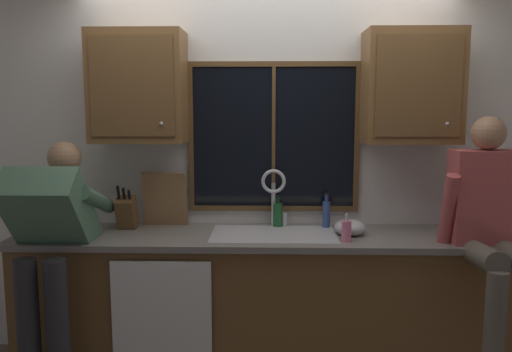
{
  "coord_description": "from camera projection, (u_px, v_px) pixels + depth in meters",
  "views": [
    {
      "loc": [
        0.01,
        -3.54,
        1.74
      ],
      "look_at": [
        -0.07,
        -0.3,
        1.3
      ],
      "focal_mm": 36.18,
      "sensor_mm": 36.0,
      "label": 1
    }
  ],
  "objects": [
    {
      "name": "soap_dispenser",
      "position": [
        346.0,
        230.0,
        3.14
      ],
      "size": [
        0.06,
        0.07,
        0.17
      ],
      "color": "pink",
      "rests_on": "countertop"
    },
    {
      "name": "upper_cabinet_left",
      "position": [
        138.0,
        87.0,
        3.34
      ],
      "size": [
        0.6,
        0.36,
        0.72
      ],
      "color": "brown"
    },
    {
      "name": "window_frame_left",
      "position": [
        191.0,
        137.0,
        3.53
      ],
      "size": [
        0.03,
        0.02,
        0.95
      ],
      "primitive_type": "cube",
      "color": "brown"
    },
    {
      "name": "window_frame_bottom",
      "position": [
        273.0,
        208.0,
        3.58
      ],
      "size": [
        1.17,
        0.02,
        0.04
      ],
      "primitive_type": "cube",
      "color": "brown"
    },
    {
      "name": "mixing_bowl",
      "position": [
        350.0,
        227.0,
        3.3
      ],
      "size": [
        0.2,
        0.2,
        0.1
      ],
      "primitive_type": "ellipsoid",
      "color": "#B7B7BC",
      "rests_on": "countertop"
    },
    {
      "name": "upper_cabinet_right",
      "position": [
        411.0,
        87.0,
        3.3
      ],
      "size": [
        0.6,
        0.36,
        0.72
      ],
      "color": "brown"
    },
    {
      "name": "lower_cabinet_run",
      "position": [
        267.0,
        305.0,
        3.39
      ],
      "size": [
        3.19,
        0.58,
        0.88
      ],
      "primitive_type": "cube",
      "color": "brown",
      "rests_on": "floor"
    },
    {
      "name": "sink",
      "position": [
        273.0,
        249.0,
        3.33
      ],
      "size": [
        0.8,
        0.46,
        0.21
      ],
      "color": "#B7B7BC",
      "rests_on": "lower_cabinet_run"
    },
    {
      "name": "bottle_tall_clear",
      "position": [
        326.0,
        213.0,
        3.49
      ],
      "size": [
        0.05,
        0.05,
        0.23
      ],
      "color": "#334C8C",
      "rests_on": "countertop"
    },
    {
      "name": "window_frame_right",
      "position": [
        357.0,
        138.0,
        3.5
      ],
      "size": [
        0.03,
        0.02,
        0.95
      ],
      "primitive_type": "cube",
      "color": "brown"
    },
    {
      "name": "person_standing",
      "position": [
        51.0,
        241.0,
        3.06
      ],
      "size": [
        0.53,
        0.71,
        1.52
      ],
      "color": "#262628",
      "rests_on": "floor"
    },
    {
      "name": "person_sitting_on_counter",
      "position": [
        491.0,
        216.0,
        2.99
      ],
      "size": [
        0.54,
        0.6,
        1.26
      ],
      "color": "#595147",
      "rests_on": "countertop"
    },
    {
      "name": "dishwasher_front",
      "position": [
        162.0,
        321.0,
        3.09
      ],
      "size": [
        0.6,
        0.02,
        0.74
      ],
      "primitive_type": "cube",
      "color": "white"
    },
    {
      "name": "window_glass",
      "position": [
        274.0,
        137.0,
        3.53
      ],
      "size": [
        1.1,
        0.02,
        0.95
      ],
      "primitive_type": "cube",
      "color": "black"
    },
    {
      "name": "countertop",
      "position": [
        268.0,
        237.0,
        3.31
      ],
      "size": [
        3.25,
        0.62,
        0.04
      ],
      "primitive_type": "cube",
      "color": "slate",
      "rests_on": "lower_cabinet_run"
    },
    {
      "name": "window_frame_top",
      "position": [
        274.0,
        64.0,
        3.45
      ],
      "size": [
        1.17,
        0.02,
        0.04
      ],
      "primitive_type": "cube",
      "color": "brown"
    },
    {
      "name": "bottle_green_glass",
      "position": [
        277.0,
        214.0,
        3.52
      ],
      "size": [
        0.07,
        0.07,
        0.21
      ],
      "color": "#1E592D",
      "rests_on": "countertop"
    },
    {
      "name": "window_mullion_center",
      "position": [
        274.0,
        138.0,
        3.51
      ],
      "size": [
        0.02,
        0.02,
        0.95
      ],
      "primitive_type": "cube",
      "color": "brown"
    },
    {
      "name": "cutting_board",
      "position": [
        165.0,
        199.0,
        3.52
      ],
      "size": [
        0.3,
        0.1,
        0.38
      ],
      "primitive_type": "cube",
      "rotation": [
        0.21,
        0.0,
        0.0
      ],
      "color": "#997047",
      "rests_on": "countertop"
    },
    {
      "name": "faucet",
      "position": [
        275.0,
        191.0,
        3.46
      ],
      "size": [
        0.18,
        0.09,
        0.4
      ],
      "color": "silver",
      "rests_on": "countertop"
    },
    {
      "name": "knife_block",
      "position": [
        127.0,
        213.0,
        3.45
      ],
      "size": [
        0.12,
        0.18,
        0.32
      ],
      "color": "brown",
      "rests_on": "countertop"
    },
    {
      "name": "back_wall",
      "position": [
        268.0,
        172.0,
        3.63
      ],
      "size": [
        5.59,
        0.12,
        2.55
      ],
      "primitive_type": "cube",
      "color": "silver",
      "rests_on": "floor"
    }
  ]
}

